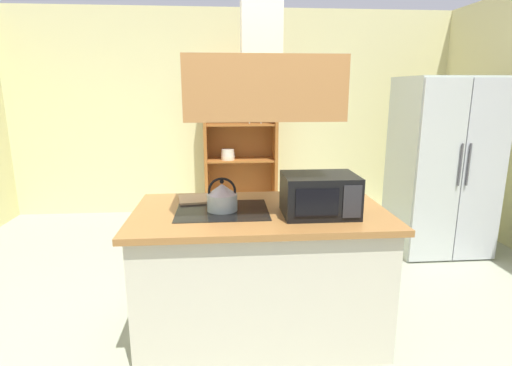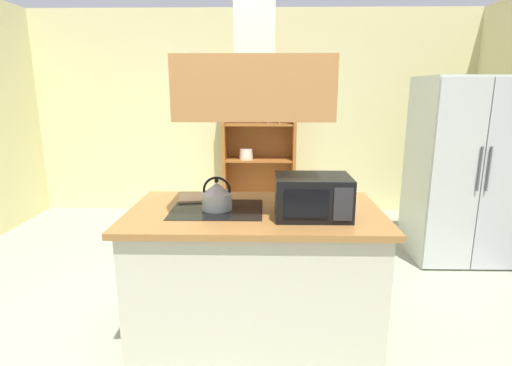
% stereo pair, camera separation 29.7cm
% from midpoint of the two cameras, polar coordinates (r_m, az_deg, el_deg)
% --- Properties ---
extents(ground_plane, '(7.80, 7.80, 0.00)m').
position_cam_midpoint_polar(ground_plane, '(3.06, -4.36, -20.10)').
color(ground_plane, gray).
extents(wall_back, '(6.00, 0.12, 2.70)m').
position_cam_midpoint_polar(wall_back, '(5.57, -4.85, 9.78)').
color(wall_back, beige).
rests_on(wall_back, ground).
extents(kitchen_island, '(1.67, 0.95, 0.90)m').
position_cam_midpoint_polar(kitchen_island, '(2.82, -2.49, -12.56)').
color(kitchen_island, beige).
rests_on(kitchen_island, ground).
extents(range_hood, '(0.90, 0.70, 1.20)m').
position_cam_midpoint_polar(range_hood, '(2.54, -2.80, 15.64)').
color(range_hood, '#A56D39').
extents(refrigerator, '(0.90, 0.77, 1.80)m').
position_cam_midpoint_polar(refrigerator, '(4.50, 23.18, 2.18)').
color(refrigerator, '#B6C2B5').
rests_on(refrigerator, ground).
extents(dish_cabinet, '(0.96, 0.40, 1.89)m').
position_cam_midpoint_polar(dish_cabinet, '(5.41, -3.83, 4.27)').
color(dish_cabinet, '#995723').
rests_on(dish_cabinet, ground).
extents(kettle, '(0.20, 0.20, 0.22)m').
position_cam_midpoint_polar(kettle, '(2.64, -8.07, -2.01)').
color(kettle, '#AEBEBA').
rests_on(kettle, kitchen_island).
extents(cutting_board, '(0.37, 0.29, 0.02)m').
position_cam_midpoint_polar(cutting_board, '(2.93, -10.43, -2.26)').
color(cutting_board, tan).
rests_on(cutting_board, kitchen_island).
extents(microwave, '(0.46, 0.35, 0.26)m').
position_cam_midpoint_polar(microwave, '(2.53, 5.73, -1.73)').
color(microwave, black).
rests_on(microwave, kitchen_island).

